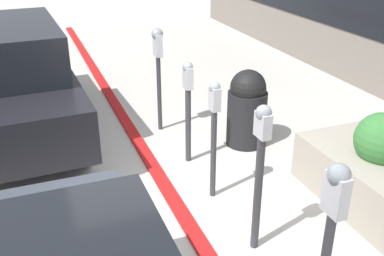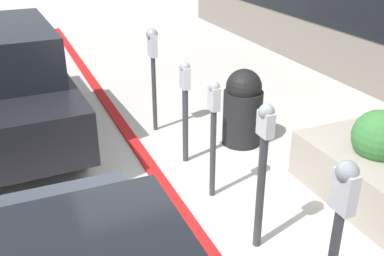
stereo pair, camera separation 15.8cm
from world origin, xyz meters
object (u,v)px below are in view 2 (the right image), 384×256
at_px(parking_meter_middle, 214,124).
at_px(parking_meter_farthest, 153,58).
at_px(parking_meter_fourth, 185,100).
at_px(trash_bin, 243,107).
at_px(parking_meter_nearest, 339,221).
at_px(parking_meter_second, 263,159).
at_px(planter_box, 373,168).

relative_size(parking_meter_middle, parking_meter_farthest, 0.90).
xyz_separation_m(parking_meter_fourth, trash_bin, (0.18, -0.93, -0.32)).
bearing_deg(parking_meter_nearest, parking_meter_middle, -0.69).
distance_m(parking_meter_fourth, parking_meter_farthest, 1.10).
distance_m(parking_meter_second, parking_meter_fourth, 1.85).
bearing_deg(trash_bin, planter_box, -159.24).
relative_size(planter_box, trash_bin, 1.51).
relative_size(parking_meter_nearest, parking_meter_fourth, 1.11).
relative_size(parking_meter_middle, parking_meter_fourth, 1.03).
bearing_deg(parking_meter_middle, parking_meter_nearest, 179.31).
distance_m(parking_meter_nearest, parking_meter_second, 1.07).
relative_size(parking_meter_fourth, planter_box, 0.82).
bearing_deg(parking_meter_second, trash_bin, -24.92).
xyz_separation_m(parking_meter_nearest, parking_meter_fourth, (2.91, -0.05, -0.16)).
bearing_deg(trash_bin, parking_meter_fourth, 100.79).
height_order(parking_meter_farthest, trash_bin, parking_meter_farthest).
distance_m(parking_meter_middle, trash_bin, 1.47).
bearing_deg(parking_meter_nearest, trash_bin, -17.75).
distance_m(parking_meter_fourth, trash_bin, 1.01).
height_order(parking_meter_middle, planter_box, parking_meter_middle).
xyz_separation_m(planter_box, trash_bin, (1.79, 0.68, 0.17)).
bearing_deg(parking_meter_second, parking_meter_farthest, 0.96).
bearing_deg(parking_meter_farthest, parking_meter_middle, -179.30).
height_order(parking_meter_second, parking_meter_middle, parking_meter_second).
distance_m(parking_meter_farthest, trash_bin, 1.45).
height_order(parking_meter_fourth, trash_bin, parking_meter_fourth).
xyz_separation_m(parking_meter_second, parking_meter_middle, (0.97, 0.02, -0.05)).
bearing_deg(parking_meter_farthest, parking_meter_nearest, 179.99).
bearing_deg(parking_meter_middle, parking_meter_farthest, 0.70).
relative_size(parking_meter_nearest, parking_meter_farthest, 0.97).
xyz_separation_m(parking_meter_middle, parking_meter_fourth, (0.87, -0.03, -0.04)).
relative_size(parking_meter_farthest, trash_bin, 1.42).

